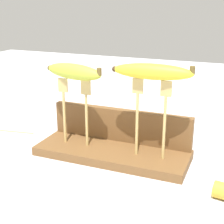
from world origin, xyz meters
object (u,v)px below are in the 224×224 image
Objects in this scene: fork_stand_left at (75,106)px; banana_raised_right at (152,72)px; banana_raised_left at (74,72)px; banana_chunk_near at (86,114)px; fork_stand_right at (151,112)px.

banana_raised_right reaches higher than fork_stand_left.
banana_raised_left is at bearing 180.00° from banana_raised_right.
banana_raised_right is 4.21× the size of banana_chunk_near.
banana_chunk_near is at bearing 141.28° from banana_raised_right.
fork_stand_left is 0.27m from banana_chunk_near.
fork_stand_left is at bearing -69.11° from banana_chunk_near.
fork_stand_left is 0.09m from banana_raised_left.
fork_stand_right is at bearing -38.71° from banana_chunk_near.
banana_chunk_near is at bearing 110.89° from fork_stand_left.
banana_raised_left reaches higher than fork_stand_left.
banana_raised_right is (0.20, -0.00, 0.11)m from fork_stand_left.
banana_raised_right is at bearing -177.27° from fork_stand_right.
banana_raised_left is (-0.00, 0.00, 0.09)m from fork_stand_left.
fork_stand_right is at bearing 0.00° from fork_stand_left.
banana_raised_left is 3.87× the size of banana_chunk_near.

